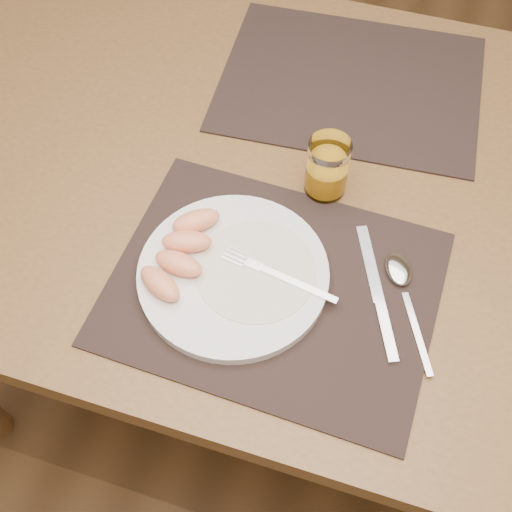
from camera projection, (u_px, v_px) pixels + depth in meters
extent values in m
plane|color=brown|center=(288.00, 362.00, 1.65)|extent=(5.00, 5.00, 0.00)
cube|color=brown|center=(306.00, 181.00, 1.04)|extent=(1.40, 0.90, 0.04)
cylinder|color=brown|center=(101.00, 111.00, 1.64)|extent=(0.06, 0.06, 0.71)
cube|color=black|center=(273.00, 288.00, 0.90)|extent=(0.46, 0.37, 0.00)
cube|color=black|center=(350.00, 83.00, 1.13)|extent=(0.47, 0.38, 0.00)
cylinder|color=white|center=(233.00, 274.00, 0.90)|extent=(0.27, 0.27, 0.02)
cylinder|color=white|center=(256.00, 270.00, 0.90)|extent=(0.17, 0.17, 0.00)
cube|color=silver|center=(299.00, 285.00, 0.88)|extent=(0.11, 0.03, 0.00)
cube|color=silver|center=(254.00, 265.00, 0.90)|extent=(0.03, 0.02, 0.00)
cube|color=silver|center=(235.00, 256.00, 0.91)|extent=(0.04, 0.03, 0.00)
cube|color=silver|center=(370.00, 263.00, 0.92)|extent=(0.07, 0.13, 0.00)
cube|color=silver|center=(386.00, 332.00, 0.86)|extent=(0.05, 0.09, 0.01)
cube|color=silver|center=(417.00, 333.00, 0.86)|extent=(0.06, 0.12, 0.00)
ellipsoid|color=silver|center=(398.00, 269.00, 0.91)|extent=(0.06, 0.07, 0.01)
cylinder|color=white|center=(327.00, 167.00, 0.96)|extent=(0.06, 0.06, 0.10)
cylinder|color=#F89F14|center=(326.00, 177.00, 0.98)|extent=(0.05, 0.05, 0.04)
ellipsoid|color=#FF9768|center=(160.00, 284.00, 0.87)|extent=(0.08, 0.06, 0.03)
ellipsoid|color=#FF9768|center=(179.00, 263.00, 0.89)|extent=(0.07, 0.04, 0.03)
ellipsoid|color=#FF9768|center=(187.00, 241.00, 0.91)|extent=(0.08, 0.05, 0.03)
ellipsoid|color=#FF9768|center=(196.00, 221.00, 0.93)|extent=(0.08, 0.07, 0.03)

